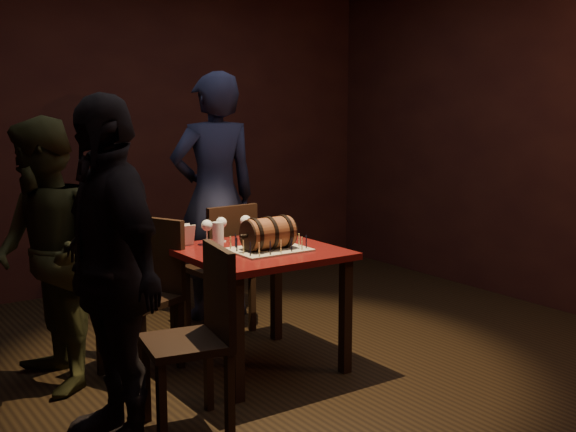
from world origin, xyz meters
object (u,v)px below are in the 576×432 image
(wine_glass_left, at_px, (207,227))
(person_left_front, at_px, (109,273))
(chair_left_front, at_px, (201,327))
(pint_of_ale, at_px, (218,234))
(person_back, at_px, (214,197))
(pub_table, at_px, (259,267))
(chair_back, at_px, (225,261))
(wine_glass_right, at_px, (246,222))
(wine_glass_mid, at_px, (221,224))
(barrel_cake, at_px, (268,233))
(chair_left_rear, at_px, (148,286))
(person_left_rear, at_px, (44,256))

(wine_glass_left, distance_m, person_left_front, 1.18)
(wine_glass_left, xyz_separation_m, chair_left_front, (-0.49, -0.83, -0.35))
(pint_of_ale, height_order, person_back, person_back)
(pub_table, distance_m, chair_back, 0.73)
(pub_table, xyz_separation_m, person_left_front, (-1.12, -0.45, 0.20))
(pub_table, height_order, wine_glass_right, wine_glass_right)
(wine_glass_mid, distance_m, chair_back, 0.56)
(chair_left_front, bearing_deg, wine_glass_left, 59.63)
(pint_of_ale, bearing_deg, barrel_cake, -59.08)
(chair_left_rear, bearing_deg, pub_table, -33.60)
(wine_glass_right, relative_size, person_left_front, 0.10)
(chair_left_front, xyz_separation_m, person_left_rear, (-0.49, 0.93, 0.26))
(pub_table, distance_m, wine_glass_right, 0.39)
(wine_glass_mid, height_order, chair_left_front, chair_left_front)
(person_left_rear, xyz_separation_m, person_left_front, (0.06, -0.85, 0.06))
(wine_glass_right, distance_m, person_back, 0.83)
(barrel_cake, bearing_deg, wine_glass_mid, 103.74)
(wine_glass_right, height_order, person_left_rear, person_left_rear)
(chair_left_rear, distance_m, person_left_rear, 0.66)
(pub_table, xyz_separation_m, pint_of_ale, (-0.15, 0.23, 0.18))
(pub_table, relative_size, wine_glass_left, 5.59)
(chair_back, xyz_separation_m, chair_left_rear, (-0.73, -0.33, 0.00))
(person_back, bearing_deg, chair_left_front, 66.02)
(barrel_cake, bearing_deg, chair_left_rear, 142.77)
(person_back, bearing_deg, chair_left_rear, 46.93)
(pub_table, relative_size, person_back, 0.48)
(pub_table, bearing_deg, chair_left_front, -141.74)
(pint_of_ale, bearing_deg, chair_back, 56.59)
(barrel_cake, distance_m, chair_back, 0.86)
(chair_left_rear, bearing_deg, pint_of_ale, -20.03)
(person_left_front, bearing_deg, wine_glass_left, 129.13)
(person_left_front, bearing_deg, wine_glass_right, 122.19)
(pint_of_ale, bearing_deg, chair_left_front, -124.68)
(person_left_rear, bearing_deg, person_back, 115.12)
(wine_glass_right, bearing_deg, barrel_cake, -100.16)
(pub_table, relative_size, barrel_cake, 2.55)
(pint_of_ale, bearing_deg, wine_glass_left, 124.07)
(pint_of_ale, distance_m, chair_left_front, 0.98)
(pub_table, height_order, wine_glass_mid, wine_glass_mid)
(chair_back, height_order, chair_left_front, same)
(wine_glass_right, relative_size, person_back, 0.09)
(wine_glass_right, bearing_deg, wine_glass_left, -177.37)
(pint_of_ale, xyz_separation_m, person_left_front, (-0.96, -0.68, 0.02))
(pint_of_ale, distance_m, chair_left_rear, 0.53)
(person_left_rear, bearing_deg, chair_left_rear, 87.88)
(person_back, relative_size, person_left_front, 1.10)
(pub_table, height_order, chair_left_front, chair_left_front)
(wine_glass_left, xyz_separation_m, wine_glass_mid, (0.12, 0.04, -0.00))
(pub_table, relative_size, wine_glass_right, 5.59)
(chair_back, xyz_separation_m, person_left_front, (-1.28, -1.16, 0.32))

